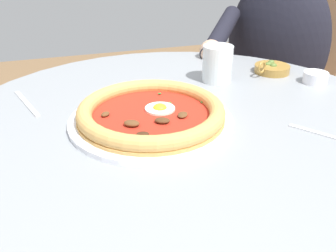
# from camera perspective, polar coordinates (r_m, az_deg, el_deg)

# --- Properties ---
(dining_table) EXTENTS (1.00, 1.00, 0.73)m
(dining_table) POSITION_cam_1_polar(r_m,az_deg,el_deg) (0.83, 2.25, -8.91)
(dining_table) COLOR gray
(dining_table) RESTS_ON ground
(pizza_on_plate) EXTENTS (0.33, 0.33, 0.04)m
(pizza_on_plate) POSITION_cam_1_polar(r_m,az_deg,el_deg) (0.73, -2.63, 1.92)
(pizza_on_plate) COLOR white
(pizza_on_plate) RESTS_ON dining_table
(water_glass) EXTENTS (0.08, 0.08, 0.09)m
(water_glass) POSITION_cam_1_polar(r_m,az_deg,el_deg) (0.95, 7.66, 9.19)
(water_glass) COLOR silver
(water_glass) RESTS_ON dining_table
(ramekin_capers) EXTENTS (0.06, 0.06, 0.03)m
(ramekin_capers) POSITION_cam_1_polar(r_m,az_deg,el_deg) (1.01, 21.93, 7.06)
(ramekin_capers) COLOR white
(ramekin_capers) RESTS_ON dining_table
(olive_pan) EXTENTS (0.11, 0.09, 0.04)m
(olive_pan) POSITION_cam_1_polar(r_m,az_deg,el_deg) (1.05, 15.79, 8.60)
(olive_pan) COLOR olive
(olive_pan) RESTS_ON dining_table
(fork_utensil) EXTENTS (0.06, 0.16, 0.00)m
(fork_utensil) POSITION_cam_1_polar(r_m,az_deg,el_deg) (0.88, -21.11, 3.32)
(fork_utensil) COLOR #BCBCC1
(fork_utensil) RESTS_ON dining_table
(diner_person) EXTENTS (0.57, 0.44, 1.14)m
(diner_person) POSITION_cam_1_polar(r_m,az_deg,el_deg) (1.47, 15.38, 4.26)
(diner_person) COLOR #282833
(diner_person) RESTS_ON ground
(cafe_chair_diner) EXTENTS (0.62, 0.62, 0.90)m
(cafe_chair_diner) POSITION_cam_1_polar(r_m,az_deg,el_deg) (1.59, 17.08, 7.50)
(cafe_chair_diner) COLOR #957050
(cafe_chair_diner) RESTS_ON ground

